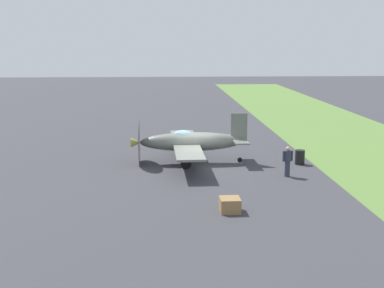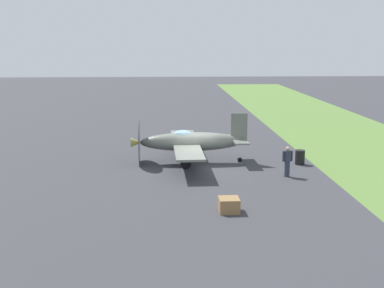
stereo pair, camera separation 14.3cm
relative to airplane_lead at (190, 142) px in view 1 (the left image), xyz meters
name	(u,v)px [view 1 (the left image)]	position (x,y,z in m)	size (l,w,h in m)	color
ground_plane	(199,169)	(-1.49, -0.46, -1.37)	(160.00, 160.00, 0.00)	#38383D
airplane_lead	(190,142)	(0.00, 0.00, 0.00)	(9.14, 7.26, 3.27)	slate
ground_crew_chief	(288,161)	(-3.46, -5.34, -0.46)	(0.38, 0.62, 1.73)	#2D3342
fuel_drum	(300,157)	(-0.68, -6.82, -0.92)	(0.60, 0.60, 0.90)	black
supply_crate	(230,205)	(-9.23, -1.32, -1.05)	(0.90, 0.90, 0.64)	olive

